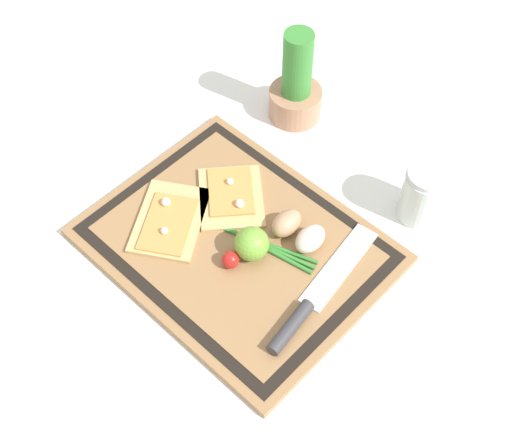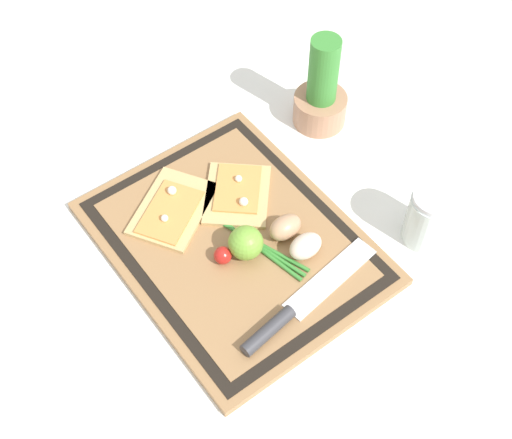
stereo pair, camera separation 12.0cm
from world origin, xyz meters
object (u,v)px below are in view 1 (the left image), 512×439
pizza_slice_far (231,196)px  sauce_jar (423,197)px  herb_pot (296,88)px  pizza_slice_near (169,221)px  egg_brown (287,223)px  egg_pink (310,239)px  lime (252,243)px  knife (307,307)px  cherry_tomato_red (231,260)px

pizza_slice_far → sauce_jar: size_ratio=1.60×
pizza_slice_far → herb_pot: 0.26m
pizza_slice_near → herb_pot: 0.36m
pizza_slice_far → egg_brown: egg_brown is taller
egg_brown → egg_pink: bearing=3.6°
egg_pink → lime: 0.10m
pizza_slice_far → knife: size_ratio=0.61×
knife → egg_pink: size_ratio=4.81×
pizza_slice_near → sauce_jar: bearing=47.7°
egg_brown → egg_pink: same height
knife → egg_brown: bearing=143.7°
lime → herb_pot: (-0.17, 0.30, 0.02)m
knife → cherry_tomato_red: size_ratio=9.60×
egg_brown → sauce_jar: (0.14, 0.20, 0.01)m
cherry_tomato_red → herb_pot: bearing=115.5°
pizza_slice_far → lime: size_ratio=3.01×
egg_pink → herb_pot: bearing=135.9°
pizza_slice_far → egg_brown: bearing=7.0°
egg_brown → herb_pot: 0.30m
lime → egg_pink: bearing=52.2°
cherry_tomato_red → knife: bearing=8.4°
egg_pink → sauce_jar: size_ratio=0.54×
pizza_slice_near → lime: 0.16m
pizza_slice_far → egg_pink: egg_pink is taller
pizza_slice_near → egg_pink: bearing=31.9°
pizza_slice_near → lime: (0.15, 0.05, 0.02)m
egg_pink → lime: size_ratio=1.02×
pizza_slice_near → lime: size_ratio=3.27×
cherry_tomato_red → egg_pink: bearing=59.3°
lime → pizza_slice_far: bearing=151.0°
lime → herb_pot: size_ratio=0.30×
knife → lime: (-0.14, 0.02, 0.02)m
pizza_slice_far → egg_pink: 0.17m
egg_pink → herb_pot: 0.33m
pizza_slice_far → egg_brown: (0.12, 0.01, 0.02)m
pizza_slice_far → cherry_tomato_red: bearing=-45.9°
knife → cherry_tomato_red: 0.15m
lime → sauce_jar: bearing=61.6°
sauce_jar → lime: bearing=-118.4°
pizza_slice_near → knife: bearing=6.6°
egg_brown → sauce_jar: sauce_jar is taller
pizza_slice_near → cherry_tomato_red: 0.14m
knife → cherry_tomato_red: (-0.15, -0.02, 0.01)m
knife → egg_brown: egg_brown is taller
cherry_tomato_red → pizza_slice_near: bearing=-175.3°
pizza_slice_near → herb_pot: (-0.03, 0.35, 0.04)m
sauce_jar → knife: bearing=-92.0°
cherry_tomato_red → herb_pot: 0.38m
sauce_jar → cherry_tomato_red: bearing=-116.7°
egg_brown → lime: 0.07m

